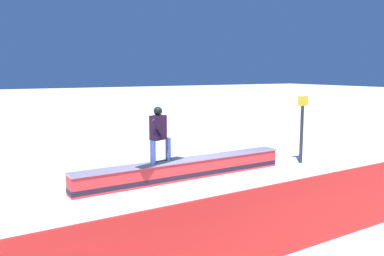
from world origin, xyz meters
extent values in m
plane|color=white|center=(0.00, 0.00, 0.00)|extent=(120.00, 120.00, 0.00)
cube|color=red|center=(0.00, 0.00, 0.24)|extent=(6.15, 0.71, 0.49)
cube|color=black|center=(0.00, 0.00, 0.12)|extent=(6.16, 0.72, 0.12)
cube|color=#9689A1|center=(0.00, 0.00, 0.51)|extent=(6.15, 0.77, 0.04)
cube|color=black|center=(0.71, 0.03, 0.54)|extent=(1.54, 0.85, 0.01)
cylinder|color=#3D4D91|center=(0.98, 0.14, 0.84)|extent=(0.18, 0.18, 0.59)
cylinder|color=#3D4D91|center=(0.45, -0.08, 0.84)|extent=(0.18, 0.18, 0.59)
cube|color=black|center=(0.79, 0.07, 1.44)|extent=(0.46, 0.37, 0.62)
sphere|color=black|center=(0.79, 0.07, 1.86)|extent=(0.22, 0.22, 0.22)
cylinder|color=black|center=(0.89, 0.29, 1.47)|extent=(0.41, 0.24, 0.49)
cylinder|color=black|center=(0.76, -0.13, 1.47)|extent=(0.20, 0.15, 0.56)
cube|color=red|center=(0.00, 4.69, 0.58)|extent=(10.31, 0.53, 1.17)
cylinder|color=#262628|center=(-4.05, 0.15, 0.89)|extent=(0.10, 0.10, 1.78)
cube|color=yellow|center=(-4.05, 0.15, 1.93)|extent=(0.40, 0.04, 0.30)
camera|label=1|loc=(5.05, 9.21, 2.85)|focal=37.95mm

